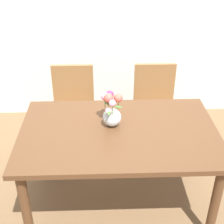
{
  "coord_description": "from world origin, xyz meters",
  "views": [
    {
      "loc": [
        -0.12,
        -2.04,
        2.12
      ],
      "look_at": [
        -0.05,
        0.08,
        0.86
      ],
      "focal_mm": 51.45,
      "sensor_mm": 36.0,
      "label": 1
    }
  ],
  "objects": [
    {
      "name": "flower_vase",
      "position": [
        -0.05,
        0.09,
        0.86
      ],
      "size": [
        0.17,
        0.25,
        0.27
      ],
      "color": "silver",
      "rests_on": "dining_table"
    },
    {
      "name": "chair_right",
      "position": [
        0.42,
        0.83,
        0.52
      ],
      "size": [
        0.42,
        0.42,
        0.9
      ],
      "rotation": [
        0.0,
        0.0,
        3.14
      ],
      "color": "olive",
      "rests_on": "ground_plane"
    },
    {
      "name": "ground_plane",
      "position": [
        0.0,
        0.0,
        0.0
      ],
      "size": [
        12.0,
        12.0,
        0.0
      ],
      "primitive_type": "plane",
      "color": "brown"
    },
    {
      "name": "dining_table",
      "position": [
        0.0,
        0.0,
        0.65
      ],
      "size": [
        1.52,
        0.98,
        0.74
      ],
      "color": "brown",
      "rests_on": "ground_plane"
    },
    {
      "name": "chair_left",
      "position": [
        -0.42,
        0.83,
        0.52
      ],
      "size": [
        0.42,
        0.42,
        0.9
      ],
      "rotation": [
        0.0,
        0.0,
        3.14
      ],
      "color": "olive",
      "rests_on": "ground_plane"
    }
  ]
}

